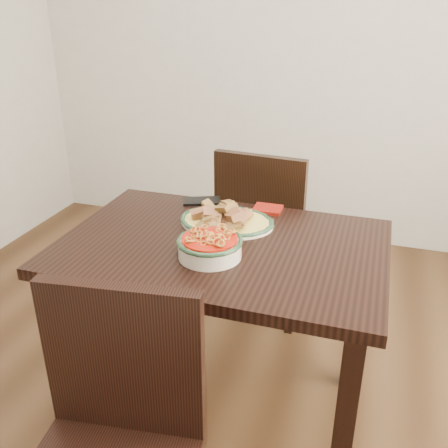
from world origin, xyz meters
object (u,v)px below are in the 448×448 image
(dining_table, at_px, (222,271))
(smartphone, at_px, (202,201))
(noodle_bowl, at_px, (210,244))
(chair_near, at_px, (113,442))
(chair_far, at_px, (265,227))
(fish_plate, at_px, (227,213))

(dining_table, relative_size, smartphone, 7.29)
(dining_table, distance_m, noodle_bowl, 0.19)
(chair_near, bearing_deg, smartphone, 89.51)
(dining_table, height_order, smartphone, smartphone)
(chair_far, height_order, smartphone, chair_far)
(dining_table, height_order, fish_plate, fish_plate)
(chair_near, bearing_deg, chair_far, 79.78)
(noodle_bowl, bearing_deg, fish_plate, 95.20)
(chair_far, height_order, fish_plate, chair_far)
(chair_near, relative_size, smartphone, 5.92)
(fish_plate, distance_m, smartphone, 0.24)
(dining_table, relative_size, fish_plate, 3.19)
(dining_table, distance_m, fish_plate, 0.21)
(dining_table, relative_size, noodle_bowl, 5.12)
(noodle_bowl, relative_size, smartphone, 1.42)
(chair_far, distance_m, smartphone, 0.48)
(dining_table, relative_size, chair_near, 1.23)
(noodle_bowl, height_order, smartphone, noodle_bowl)
(dining_table, bearing_deg, chair_far, 90.55)
(dining_table, bearing_deg, smartphone, 120.95)
(chair_far, relative_size, fish_plate, 2.59)
(chair_far, bearing_deg, chair_near, 92.26)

